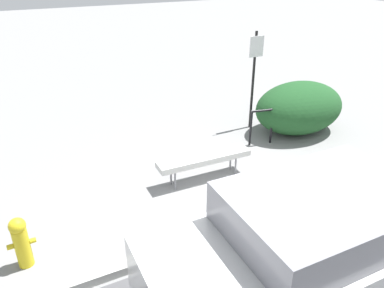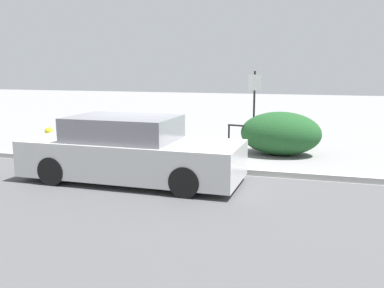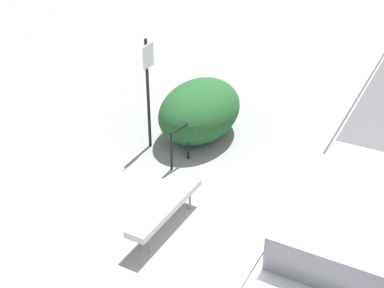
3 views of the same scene
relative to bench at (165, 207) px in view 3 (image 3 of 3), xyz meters
The scene contains 7 objects.
ground_plane 1.63m from the bench, 85.97° to the right, with size 60.00×60.00×0.00m, color gray.
curb 1.61m from the bench, 85.97° to the right, with size 60.00×0.20×0.13m.
bench is the anchor object (origin of this frame).
bike_rack 1.96m from the bench, 22.12° to the left, with size 0.55×0.16×0.83m.
sign_post 2.85m from the bench, 36.92° to the left, with size 0.36×0.08×2.30m.
shrub_hedge 3.15m from the bench, 16.97° to the left, with size 2.21×1.54×1.20m.
parked_car_near 2.85m from the bench, 86.32° to the right, with size 4.67×1.82×1.39m.
Camera 3 is at (-5.99, -2.02, 5.60)m, focal length 50.00 mm.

